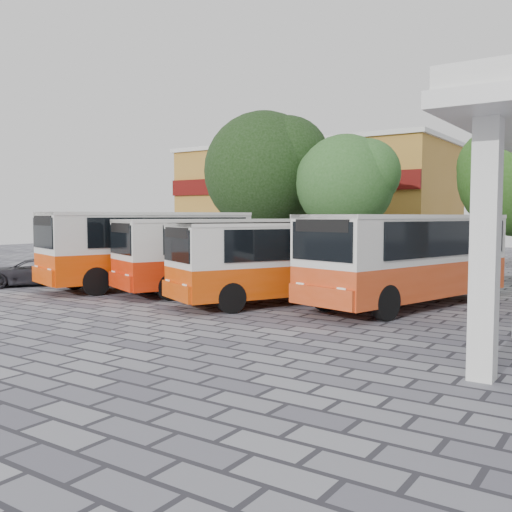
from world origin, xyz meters
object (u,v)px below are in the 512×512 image
Objects in this scene: bus_centre_right at (281,257)px; bus_far_right at (408,254)px; bus_centre_left at (220,250)px; parked_car at (29,272)px; bus_far_left at (149,244)px.

bus_centre_right is 0.93× the size of bus_far_right.
bus_far_right reaches higher than bus_centre_left.
bus_far_left is at bearing 62.29° from parked_car.
bus_centre_left reaches higher than bus_centre_right.
bus_far_right is (10.67, 1.07, -0.06)m from bus_far_left.
bus_far_left is 1.05× the size of bus_far_right.
bus_centre_right reaches higher than parked_car.
bus_far_left is at bearing -150.11° from bus_centre_left.
bus_centre_right is at bearing 43.69° from parked_car.
parked_car is at bearing -133.22° from bus_far_left.
bus_far_left is at bearing -159.42° from bus_far_right.
parked_car is (-15.39, -3.55, -1.19)m from bus_far_right.
bus_far_left is 3.44m from bus_centre_left.
bus_far_right is at bearing 50.27° from bus_centre_right.
parked_car is at bearing -152.15° from bus_far_right.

